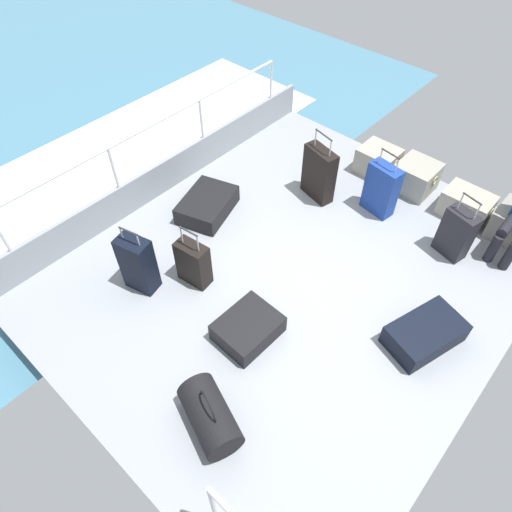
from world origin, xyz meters
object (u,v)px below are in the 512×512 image
cargo_crate_2 (466,205)px  suitcase_1 (193,263)px  cargo_crate_1 (416,177)px  suitcase_2 (456,233)px  suitcase_3 (207,205)px  duffel_bag (210,416)px  suitcase_4 (319,174)px  suitcase_7 (425,334)px  suitcase_6 (138,264)px  suitcase_5 (248,328)px  cargo_crate_0 (378,161)px  suitcase_0 (381,189)px

cargo_crate_2 → suitcase_1: (-1.74, -2.96, 0.10)m
cargo_crate_1 → suitcase_2: suitcase_2 is taller
suitcase_3 → duffel_bag: 2.74m
suitcase_4 → suitcase_7: 2.38m
suitcase_1 → cargo_crate_1: bearing=71.4°
suitcase_2 → suitcase_4: suitcase_4 is taller
suitcase_2 → duffel_bag: suitcase_2 is taller
suitcase_3 → suitcase_6: (0.32, -1.29, 0.23)m
suitcase_5 → cargo_crate_1: bearing=88.3°
cargo_crate_0 → cargo_crate_2: cargo_crate_0 is taller
suitcase_0 → suitcase_7: 1.94m
suitcase_2 → suitcase_6: bearing=-130.0°
cargo_crate_1 → suitcase_3: size_ratio=0.59×
cargo_crate_2 → suitcase_1: size_ratio=0.79×
suitcase_0 → suitcase_6: 3.03m
cargo_crate_2 → suitcase_2: size_ratio=0.73×
cargo_crate_2 → suitcase_4: (-1.60, -0.92, 0.18)m
suitcase_4 → suitcase_6: size_ratio=1.10×
duffel_bag → cargo_crate_2: bearing=83.7°
cargo_crate_2 → duffel_bag: 4.01m
suitcase_1 → suitcase_2: (1.90, 2.27, 0.04)m
suitcase_1 → suitcase_3: bearing=129.0°
suitcase_1 → suitcase_7: suitcase_1 is taller
duffel_bag → suitcase_2: bearing=79.7°
cargo_crate_1 → suitcase_0: 0.71m
cargo_crate_0 → cargo_crate_2: bearing=-1.3°
suitcase_4 → duffel_bag: size_ratio=1.30×
suitcase_0 → suitcase_3: (-1.57, -1.47, -0.22)m
suitcase_0 → suitcase_4: suitcase_4 is taller
cargo_crate_0 → suitcase_3: size_ratio=0.61×
suitcase_0 → suitcase_6: suitcase_0 is taller
cargo_crate_0 → suitcase_2: (1.45, -0.72, 0.13)m
suitcase_3 → duffel_bag: size_ratio=1.22×
cargo_crate_0 → suitcase_6: bearing=-103.4°
suitcase_2 → suitcase_4: (-1.76, -0.23, 0.05)m
suitcase_4 → duffel_bag: (1.16, -3.06, -0.18)m
cargo_crate_1 → duffel_bag: 4.04m
duffel_bag → suitcase_3: bearing=136.7°
cargo_crate_1 → cargo_crate_2: bearing=-3.7°
suitcase_1 → duffel_bag: size_ratio=1.07×
suitcase_2 → suitcase_6: (-2.27, -2.71, 0.04)m
cargo_crate_2 → suitcase_0: size_ratio=0.70×
suitcase_3 → suitcase_2: bearing=28.7°
suitcase_5 → duffel_bag: 0.97m
suitcase_7 → suitcase_2: bearing=105.7°
cargo_crate_2 → suitcase_6: bearing=-121.8°
suitcase_2 → cargo_crate_1: bearing=140.1°
suitcase_6 → cargo_crate_2: bearing=58.2°
cargo_crate_0 → suitcase_3: cargo_crate_0 is taller
suitcase_0 → suitcase_6: size_ratio=1.03×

